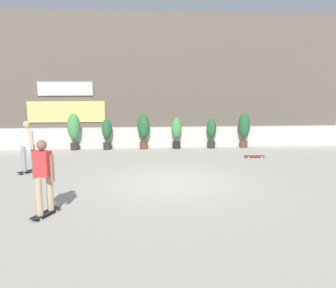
{
  "coord_description": "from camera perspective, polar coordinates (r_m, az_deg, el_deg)",
  "views": [
    {
      "loc": [
        -0.88,
        -10.02,
        2.88
      ],
      "look_at": [
        0.0,
        1.5,
        0.9
      ],
      "focal_mm": 37.97,
      "sensor_mm": 36.0,
      "label": 1
    }
  ],
  "objects": [
    {
      "name": "ground_plane",
      "position": [
        10.46,
        0.63,
        -6.26
      ],
      "size": [
        48.0,
        48.0,
        0.0
      ],
      "primitive_type": "plane",
      "color": "#A8A093"
    },
    {
      "name": "planter_wall",
      "position": [
        16.23,
        -1.21,
        1.12
      ],
      "size": [
        18.0,
        0.4,
        0.9
      ],
      "primitive_type": "cube",
      "color": "beige",
      "rests_on": "ground"
    },
    {
      "name": "building_backdrop",
      "position": [
        20.04,
        -1.9,
        10.78
      ],
      "size": [
        20.0,
        2.08,
        6.5
      ],
      "color": "#60564C",
      "rests_on": "ground"
    },
    {
      "name": "potted_plant_0",
      "position": [
        15.96,
        -14.87,
        2.39
      ],
      "size": [
        0.56,
        0.56,
        1.59
      ],
      "color": "#2D2823",
      "rests_on": "ground"
    },
    {
      "name": "potted_plant_1",
      "position": [
        15.78,
        -9.77,
        1.86
      ],
      "size": [
        0.44,
        0.44,
        1.34
      ],
      "color": "#2D2823",
      "rests_on": "ground"
    },
    {
      "name": "potted_plant_2",
      "position": [
        15.69,
        -3.94,
        2.48
      ],
      "size": [
        0.54,
        0.54,
        1.55
      ],
      "color": "brown",
      "rests_on": "ground"
    },
    {
      "name": "potted_plant_3",
      "position": [
        15.79,
        1.37,
        2.08
      ],
      "size": [
        0.45,
        0.45,
        1.37
      ],
      "color": "black",
      "rests_on": "ground"
    },
    {
      "name": "potted_plant_4",
      "position": [
        16.03,
        6.98,
        2.01
      ],
      "size": [
        0.43,
        0.43,
        1.33
      ],
      "color": "#2D2823",
      "rests_on": "ground"
    },
    {
      "name": "potted_plant_5",
      "position": [
        16.36,
        12.12,
        2.57
      ],
      "size": [
        0.53,
        0.53,
        1.54
      ],
      "color": "brown",
      "rests_on": "ground"
    },
    {
      "name": "skater_by_wall_right",
      "position": [
        12.3,
        -21.58,
        -0.03
      ],
      "size": [
        0.65,
        0.75,
        1.7
      ],
      "color": "black",
      "rests_on": "ground"
    },
    {
      "name": "skater_far_left",
      "position": [
        8.15,
        -19.37,
        -4.61
      ],
      "size": [
        0.52,
        0.81,
        1.7
      ],
      "color": "black",
      "rests_on": "ground"
    },
    {
      "name": "skateboard_near_camera",
      "position": [
        14.35,
        13.72,
        -1.88
      ],
      "size": [
        0.81,
        0.24,
        0.08
      ],
      "color": "maroon",
      "rests_on": "ground"
    }
  ]
}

